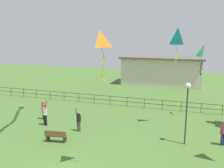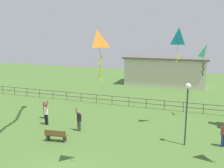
# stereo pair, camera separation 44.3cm
# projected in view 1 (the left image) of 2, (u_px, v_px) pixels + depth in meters

# --- Properties ---
(lamppost) EXTENTS (0.36, 0.36, 4.16)m
(lamppost) POSITION_uv_depth(u_px,v_px,m) (187.00, 100.00, 15.85)
(lamppost) COLOR #38383D
(lamppost) RESTS_ON ground_plane
(park_bench) EXTENTS (1.55, 0.64, 0.85)m
(park_bench) POSITION_uv_depth(u_px,v_px,m) (56.00, 136.00, 16.67)
(park_bench) COLOR brown
(park_bench) RESTS_ON ground_plane
(person_1) EXTENTS (0.49, 0.29, 1.84)m
(person_1) POSITION_uv_depth(u_px,v_px,m) (78.00, 120.00, 18.44)
(person_1) COLOR #3F4C47
(person_1) RESTS_ON ground_plane
(person_2) EXTENTS (0.43, 0.31, 1.63)m
(person_2) POSITION_uv_depth(u_px,v_px,m) (43.00, 109.00, 21.06)
(person_2) COLOR #3F4C47
(person_2) RESTS_ON ground_plane
(person_3) EXTENTS (0.53, 0.38, 2.04)m
(person_3) POSITION_uv_depth(u_px,v_px,m) (45.00, 113.00, 19.65)
(person_3) COLOR black
(person_3) RESTS_ON ground_plane
(person_5) EXTENTS (0.44, 0.31, 1.66)m
(person_5) POSITION_uv_depth(u_px,v_px,m) (223.00, 132.00, 16.10)
(person_5) COLOR navy
(person_5) RESTS_ON ground_plane
(kite_0) EXTENTS (0.88, 1.00, 2.56)m
(kite_0) POSITION_uv_depth(u_px,v_px,m) (204.00, 52.00, 20.57)
(kite_0) COLOR #1EB759
(kite_2) EXTENTS (0.88, 1.15, 2.45)m
(kite_2) POSITION_uv_depth(u_px,v_px,m) (178.00, 38.00, 17.77)
(kite_2) COLOR #198CD1
(kite_5) EXTENTS (0.80, 0.84, 2.49)m
(kite_5) POSITION_uv_depth(u_px,v_px,m) (100.00, 43.00, 12.05)
(kite_5) COLOR orange
(waterfront_railing) EXTENTS (36.04, 0.06, 0.95)m
(waterfront_railing) POSITION_uv_depth(u_px,v_px,m) (126.00, 100.00, 24.94)
(waterfront_railing) COLOR #4C4742
(waterfront_railing) RESTS_ON ground_plane
(pavilion_building) EXTENTS (11.48, 4.55, 4.00)m
(pavilion_building) POSITION_uv_depth(u_px,v_px,m) (161.00, 71.00, 35.24)
(pavilion_building) COLOR beige
(pavilion_building) RESTS_ON ground_plane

